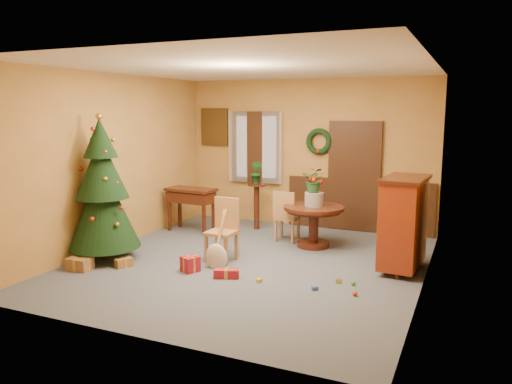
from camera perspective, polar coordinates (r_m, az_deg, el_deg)
The scene contains 21 objects.
room_envelope at distance 9.84m, azimuth 6.94°, elevation 2.37°, with size 5.50×5.50×5.50m.
dining_table at distance 8.49m, azimuth 6.61°, elevation -3.01°, with size 1.02×1.02×0.70m.
urn at distance 8.42m, azimuth 6.65°, elevation -0.83°, with size 0.32×0.32×0.23m, color slate.
centerpiece_plant at distance 8.37m, azimuth 6.69°, elevation 1.38°, with size 0.38×0.33×0.43m, color #1E4C23.
chair_near at distance 7.70m, azimuth -3.72°, elevation -4.04°, with size 0.43×0.43×0.97m.
chair_far at distance 8.77m, azimuth 3.42°, elevation -2.60°, with size 0.40×0.40×0.91m.
guitar at distance 7.32m, azimuth -4.57°, elevation -5.59°, with size 0.35×0.17×0.83m, color beige, non-canonical shape.
plant_stand at distance 9.68m, azimuth 0.07°, elevation -1.04°, with size 0.35×0.35×0.89m.
stand_plant at distance 9.60m, azimuth 0.07°, elevation 2.24°, with size 0.24×0.20×0.45m, color #19471E.
christmas_tree at distance 7.97m, azimuth -17.13°, elevation 0.06°, with size 1.09×1.09×2.26m.
writing_desk at distance 9.58m, azimuth -7.43°, elevation -0.78°, with size 0.97×0.53×0.83m.
sideboard at distance 7.46m, azimuth 16.50°, elevation -3.18°, with size 0.64×1.10×1.36m.
gift_a at distance 7.76m, azimuth -19.50°, elevation -7.74°, with size 0.35×0.27×0.18m.
gift_b at distance 7.31m, azimuth -7.52°, elevation -8.15°, with size 0.29×0.29×0.22m.
gift_c at distance 7.72m, azimuth -14.87°, elevation -7.78°, with size 0.27×0.29×0.13m.
gift_d at distance 7.01m, azimuth -3.40°, elevation -9.29°, with size 0.37×0.26×0.12m.
toy_a at distance 6.60m, azimuth 6.75°, elevation -10.88°, with size 0.08×0.05×0.05m, color #2952B4.
toy_b at distance 6.85m, azimuth 11.07°, elevation -10.18°, with size 0.06×0.06×0.06m, color green.
toy_c at distance 6.83m, azimuth 0.37°, elevation -10.09°, with size 0.08×0.05×0.05m, color gold.
toy_d at distance 6.47m, azimuth 11.26°, elevation -11.36°, with size 0.06×0.06×0.06m, color #AB270B.
toy_e at distance 6.89m, azimuth 9.42°, elevation -10.04°, with size 0.08×0.05×0.05m, color gold.
Camera 1 is at (3.02, -6.65, 2.30)m, focal length 35.00 mm.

